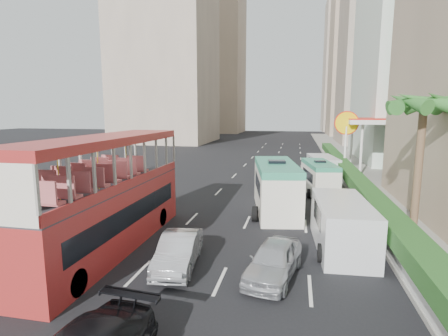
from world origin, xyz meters
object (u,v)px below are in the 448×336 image
(car_silver_lane_a, at_px, (179,267))
(shell_station, at_px, (377,146))
(panel_van_near, at_px, (342,225))
(double_decker_bus, at_px, (106,194))
(car_silver_lane_b, at_px, (273,277))
(minibus_far, at_px, (319,178))
(palm_tree, at_px, (418,171))
(van_asset, at_px, (281,187))
(minibus_near, at_px, (276,187))
(panel_van_far, at_px, (322,168))

(car_silver_lane_a, xyz_separation_m, shell_station, (12.28, 24.16, 2.75))
(panel_van_near, distance_m, shell_station, 21.65)
(double_decker_bus, bearing_deg, car_silver_lane_b, -9.76)
(minibus_far, distance_m, palm_tree, 10.20)
(van_asset, height_order, palm_tree, palm_tree)
(double_decker_bus, relative_size, minibus_near, 1.62)
(double_decker_bus, relative_size, minibus_far, 2.07)
(minibus_near, xyz_separation_m, minibus_far, (2.92, 5.61, -0.33))
(palm_tree, bearing_deg, double_decker_bus, -163.84)
(van_asset, xyz_separation_m, panel_van_far, (3.51, 4.38, 1.04))
(minibus_near, height_order, panel_van_far, minibus_near)
(panel_van_far, bearing_deg, van_asset, -136.65)
(panel_van_near, bearing_deg, panel_van_far, 85.70)
(car_silver_lane_a, xyz_separation_m, minibus_near, (3.31, 8.73, 1.51))
(car_silver_lane_a, height_order, minibus_near, minibus_near)
(van_asset, distance_m, panel_van_near, 12.96)
(van_asset, xyz_separation_m, panel_van_near, (3.20, -12.51, 1.09))
(car_silver_lane_a, xyz_separation_m, panel_van_far, (6.87, 20.23, 1.04))
(minibus_far, xyz_separation_m, palm_tree, (3.85, -9.18, 2.20))
(car_silver_lane_a, bearing_deg, panel_van_far, 64.20)
(car_silver_lane_a, xyz_separation_m, palm_tree, (10.08, 5.16, 3.38))
(car_silver_lane_a, distance_m, van_asset, 16.21)
(panel_van_near, bearing_deg, van_asset, 101.08)
(panel_van_far, distance_m, palm_tree, 15.59)
(double_decker_bus, relative_size, panel_van_near, 2.02)
(car_silver_lane_b, xyz_separation_m, panel_van_far, (3.10, 20.37, 1.04))
(van_asset, distance_m, panel_van_far, 5.71)
(car_silver_lane_b, xyz_separation_m, minibus_near, (-0.46, 8.86, 1.51))
(panel_van_far, bearing_deg, panel_van_near, -99.00)
(minibus_near, relative_size, panel_van_far, 1.31)
(palm_tree, distance_m, shell_station, 19.14)
(car_silver_lane_a, height_order, panel_van_far, panel_van_far)
(minibus_near, distance_m, panel_van_far, 12.05)
(car_silver_lane_b, xyz_separation_m, shell_station, (8.51, 24.29, 2.75))
(palm_tree, bearing_deg, shell_station, 83.40)
(minibus_near, relative_size, panel_van_near, 1.25)
(car_silver_lane_b, bearing_deg, minibus_near, 104.40)
(minibus_near, xyz_separation_m, panel_van_near, (3.26, -5.39, -0.42))
(palm_tree, bearing_deg, car_silver_lane_a, -152.90)
(car_silver_lane_a, bearing_deg, car_silver_lane_b, -9.07)
(car_silver_lane_b, height_order, palm_tree, palm_tree)
(minibus_far, bearing_deg, minibus_near, -127.41)
(minibus_near, relative_size, minibus_far, 1.28)
(car_silver_lane_b, distance_m, minibus_far, 14.72)
(van_asset, height_order, shell_station, shell_station)
(minibus_near, height_order, panel_van_near, minibus_near)
(van_asset, xyz_separation_m, shell_station, (8.92, 8.30, 2.75))
(palm_tree, bearing_deg, panel_van_near, -152.65)
(car_silver_lane_b, relative_size, panel_van_far, 0.76)
(double_decker_bus, height_order, panel_van_far, double_decker_bus)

